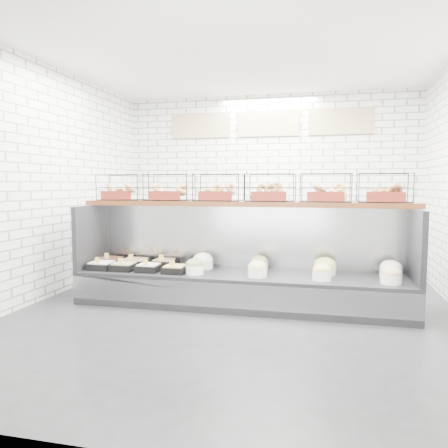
# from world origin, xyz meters

# --- Properties ---
(ground) EXTENTS (5.50, 5.50, 0.00)m
(ground) POSITION_xyz_m (0.00, 0.00, 0.00)
(ground) COLOR black
(ground) RESTS_ON ground
(room_shell) EXTENTS (5.02, 5.51, 3.01)m
(room_shell) POSITION_xyz_m (0.00, 0.60, 2.06)
(room_shell) COLOR white
(room_shell) RESTS_ON ground
(display_case) EXTENTS (4.00, 0.90, 1.20)m
(display_case) POSITION_xyz_m (-0.01, 0.34, 0.33)
(display_case) COLOR black
(display_case) RESTS_ON ground
(bagel_shelf) EXTENTS (4.10, 0.50, 0.40)m
(bagel_shelf) POSITION_xyz_m (-0.00, 0.52, 1.38)
(bagel_shelf) COLOR #47220F
(bagel_shelf) RESTS_ON display_case
(prep_counter) EXTENTS (4.00, 0.60, 1.20)m
(prep_counter) POSITION_xyz_m (0.00, 2.43, 0.47)
(prep_counter) COLOR #93969B
(prep_counter) RESTS_ON ground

